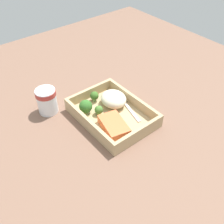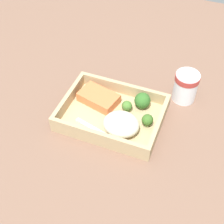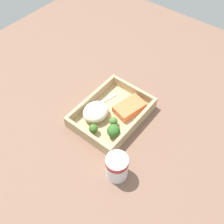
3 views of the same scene
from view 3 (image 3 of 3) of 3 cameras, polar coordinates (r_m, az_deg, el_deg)
ground_plane at (r=100.55cm, az=-0.00°, el=-1.32°), size 160.00×160.00×2.00cm
takeout_tray at (r=99.29cm, az=-0.00°, el=-0.76°), size 28.73×21.37×1.20cm
tray_rim at (r=97.30cm, az=-0.00°, el=0.16°), size 28.73×21.37×3.85cm
salmon_fillet at (r=99.21cm, az=3.84°, el=0.96°), size 12.78×9.52×2.97cm
mashed_potatoes at (r=96.48cm, az=-3.56°, el=0.05°), size 10.08×8.97×5.20cm
broccoli_floret_1 at (r=91.02cm, az=0.35°, el=-4.15°), size 4.73×4.73×5.20cm
broccoli_floret_2 at (r=92.09cm, az=-3.88°, el=-3.79°), size 3.23×3.23×4.09cm
broccoli_floret_3 at (r=94.39cm, az=0.31°, el=-2.02°), size 3.04×3.04×3.61cm
fork at (r=101.71cm, az=-3.20°, el=1.58°), size 15.73×5.45×0.44cm
paper_cup at (r=82.62cm, az=1.08°, el=-11.70°), size 7.26×7.26×9.51cm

